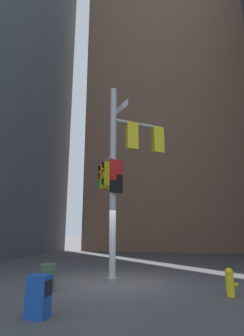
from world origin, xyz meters
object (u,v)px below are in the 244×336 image
object	(u,v)px
trash_bin	(47,278)
fire_hydrant	(230,281)
signal_pole_assembly	(120,167)
newspaper_box	(39,296)

from	to	relation	value
trash_bin	fire_hydrant	bearing A→B (deg)	9.31
fire_hydrant	signal_pole_assembly	bearing A→B (deg)	156.47
trash_bin	signal_pole_assembly	bearing A→B (deg)	56.90
fire_hydrant	newspaper_box	size ratio (longest dim) A/B	0.89
signal_pole_assembly	newspaper_box	world-z (taller)	signal_pole_assembly
trash_bin	newspaper_box	bearing A→B (deg)	-63.96
fire_hydrant	newspaper_box	distance (m)	5.12
signal_pole_assembly	fire_hydrant	distance (m)	5.55
signal_pole_assembly	newspaper_box	size ratio (longest dim) A/B	8.78
fire_hydrant	trash_bin	size ratio (longest dim) A/B	0.94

